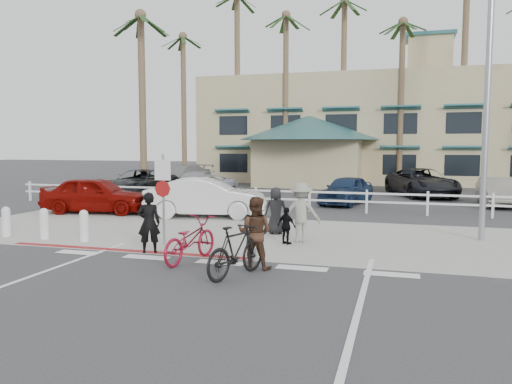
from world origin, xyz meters
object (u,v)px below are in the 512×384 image
(bike_black, at_px, (236,251))
(car_red_compact, at_px, (96,195))
(bike_red, at_px, (190,240))
(sign_post, at_px, (163,195))
(car_white_sedan, at_px, (206,198))

(bike_black, distance_m, car_red_compact, 11.97)
(bike_red, height_order, car_red_compact, car_red_compact)
(bike_black, xyz_separation_m, car_red_compact, (-8.88, 8.03, 0.20))
(bike_red, relative_size, bike_black, 1.08)
(sign_post, relative_size, bike_black, 1.52)
(sign_post, xyz_separation_m, bike_red, (1.53, -1.65, -0.91))
(sign_post, relative_size, bike_red, 1.41)
(bike_black, bearing_deg, car_red_compact, -21.45)
(bike_red, xyz_separation_m, car_red_compact, (-7.33, 7.00, 0.23))
(sign_post, bearing_deg, bike_red, -47.28)
(bike_red, relative_size, car_white_sedan, 0.44)
(car_red_compact, bearing_deg, bike_black, -139.47)
(bike_red, height_order, car_white_sedan, car_white_sedan)
(sign_post, distance_m, car_red_compact, 7.92)
(sign_post, xyz_separation_m, bike_black, (3.07, -2.68, -0.88))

